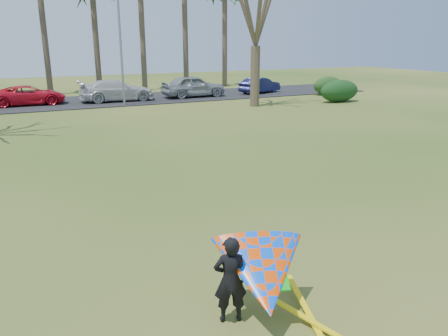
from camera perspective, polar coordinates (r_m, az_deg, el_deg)
name	(u,v)px	position (r m, az deg, el deg)	size (l,w,h in m)	color
ground	(261,235)	(10.33, 4.86, -8.71)	(100.00, 100.00, 0.00)	#1D4910
parking_strip	(88,102)	(33.65, -17.39, 8.27)	(46.00, 7.00, 0.06)	black
bare_tree_right	(256,4)	(30.02, 4.26, 20.57)	(6.27, 6.27, 9.21)	#483A2B
streetlight	(123,38)	(30.82, -13.10, 16.19)	(2.28, 0.18, 8.00)	gray
hedge_near	(339,91)	(33.21, 14.83, 9.71)	(3.21, 1.45, 1.60)	#123314
hedge_far	(328,86)	(37.32, 13.43, 10.41)	(2.69, 1.26, 1.49)	#193B15
car_2	(29,95)	(33.16, -24.08, 8.68)	(2.17, 4.71, 1.31)	red
car_3	(117,90)	(33.15, -13.81, 9.82)	(2.15, 5.30, 1.54)	silver
car_4	(194,86)	(34.67, -4.01, 10.63)	(1.97, 4.91, 1.67)	gray
car_5	(260,85)	(37.36, 4.71, 10.74)	(1.37, 3.93, 1.30)	#1A1E4E
kite_flyer	(261,275)	(7.06, 4.82, -13.72)	(2.13, 2.39, 2.02)	black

